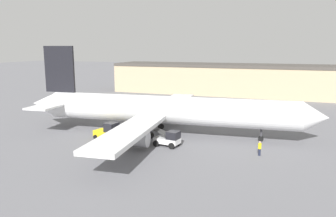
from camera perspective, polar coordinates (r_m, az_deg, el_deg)
The scene contains 6 objects.
ground_plane at distance 47.15m, azimuth -0.00°, elevation -4.58°, with size 400.00×400.00×0.00m, color slate.
terminal_building at distance 89.02m, azimuth 10.25°, elevation 5.08°, with size 60.80×13.33×7.97m.
airplane at distance 46.61m, azimuth -1.24°, elevation -0.23°, with size 43.30×37.99×12.56m.
ground_crew_worker at distance 39.53m, azimuth 15.68°, elevation -6.63°, with size 0.38×0.38×1.72m.
baggage_tug at distance 45.21m, azimuth -10.38°, elevation -4.00°, with size 3.67×2.66×2.43m.
belt_loader_truck at distance 41.52m, azimuth 0.13°, elevation -5.27°, with size 3.40×2.41×2.05m.
Camera 1 is at (15.62, -42.72, 12.40)m, focal length 35.00 mm.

